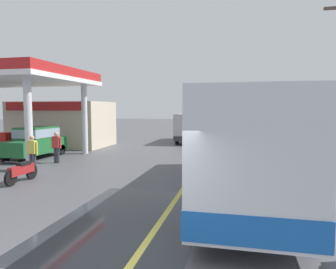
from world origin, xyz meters
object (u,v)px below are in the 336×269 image
(pedestrian_near_pump, at_px, (56,145))
(car_trailing_behind_bus, at_px, (243,130))
(minibus_opposing_lane, at_px, (191,125))
(pedestrian_by_shop, at_px, (32,151))
(car_at_pump, at_px, (36,141))
(motorcycle_parked_forecourt, at_px, (22,171))
(coach_bus_main, at_px, (246,143))

(pedestrian_near_pump, distance_m, car_trailing_behind_bus, 16.53)
(minibus_opposing_lane, bearing_deg, car_trailing_behind_bus, 16.46)
(pedestrian_by_shop, bearing_deg, pedestrian_near_pump, 95.02)
(car_at_pump, height_order, car_trailing_behind_bus, same)
(pedestrian_by_shop, relative_size, car_trailing_behind_bus, 0.40)
(minibus_opposing_lane, distance_m, car_trailing_behind_bus, 4.57)
(car_trailing_behind_bus, bearing_deg, pedestrian_by_shop, -121.75)
(car_at_pump, distance_m, motorcycle_parked_forecourt, 6.38)
(pedestrian_near_pump, xyz_separation_m, car_trailing_behind_bus, (9.80, 13.30, 0.08))
(minibus_opposing_lane, relative_size, pedestrian_by_shop, 3.69)
(coach_bus_main, relative_size, car_trailing_behind_bus, 2.63)
(pedestrian_near_pump, bearing_deg, car_trailing_behind_bus, 53.62)
(pedestrian_near_pump, bearing_deg, motorcycle_parked_forecourt, -74.55)
(coach_bus_main, distance_m, motorcycle_parked_forecourt, 8.63)
(coach_bus_main, height_order, minibus_opposing_lane, coach_bus_main)
(car_at_pump, distance_m, car_trailing_behind_bus, 16.97)
(motorcycle_parked_forecourt, bearing_deg, car_at_pump, 121.23)
(pedestrian_near_pump, bearing_deg, pedestrian_by_shop, -84.98)
(minibus_opposing_lane, height_order, car_trailing_behind_bus, minibus_opposing_lane)
(minibus_opposing_lane, height_order, pedestrian_near_pump, minibus_opposing_lane)
(coach_bus_main, relative_size, pedestrian_by_shop, 6.65)
(minibus_opposing_lane, bearing_deg, coach_bus_main, -74.91)
(car_trailing_behind_bus, bearing_deg, car_at_pump, -134.69)
(car_at_pump, xyz_separation_m, pedestrian_by_shop, (2.33, -3.46, -0.08))
(minibus_opposing_lane, relative_size, motorcycle_parked_forecourt, 3.41)
(car_at_pump, height_order, pedestrian_by_shop, car_at_pump)
(motorcycle_parked_forecourt, xyz_separation_m, car_trailing_behind_bus, (8.64, 17.50, 0.57))
(coach_bus_main, height_order, motorcycle_parked_forecourt, coach_bus_main)
(pedestrian_near_pump, relative_size, car_trailing_behind_bus, 0.40)
(motorcycle_parked_forecourt, bearing_deg, car_trailing_behind_bus, 63.72)
(car_at_pump, bearing_deg, pedestrian_by_shop, -56.03)
(motorcycle_parked_forecourt, relative_size, pedestrian_by_shop, 1.08)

